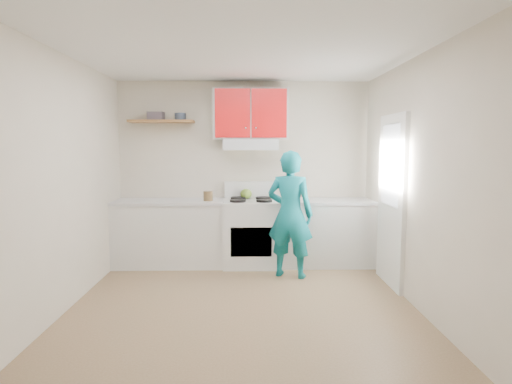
{
  "coord_description": "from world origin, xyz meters",
  "views": [
    {
      "loc": [
        0.05,
        -4.25,
        1.68
      ],
      "look_at": [
        0.15,
        0.55,
        1.15
      ],
      "focal_mm": 29.53,
      "sensor_mm": 36.0,
      "label": 1
    }
  ],
  "objects_px": {
    "stove": "(251,233)",
    "crock": "(208,197)",
    "tin": "(180,117)",
    "person": "(290,214)",
    "kettle": "(246,194)"
  },
  "relations": [
    {
      "from": "stove",
      "to": "crock",
      "type": "relative_size",
      "value": 5.94
    },
    {
      "from": "tin",
      "to": "crock",
      "type": "relative_size",
      "value": 1.04
    },
    {
      "from": "crock",
      "to": "person",
      "type": "xyz_separation_m",
      "value": [
        1.09,
        -0.49,
        -0.17
      ]
    },
    {
      "from": "kettle",
      "to": "crock",
      "type": "distance_m",
      "value": 0.57
    },
    {
      "from": "tin",
      "to": "kettle",
      "type": "xyz_separation_m",
      "value": [
        0.92,
        0.01,
        -1.09
      ]
    },
    {
      "from": "stove",
      "to": "crock",
      "type": "bearing_deg",
      "value": -175.09
    },
    {
      "from": "tin",
      "to": "person",
      "type": "height_order",
      "value": "tin"
    },
    {
      "from": "tin",
      "to": "kettle",
      "type": "relative_size",
      "value": 0.94
    },
    {
      "from": "stove",
      "to": "person",
      "type": "bearing_deg",
      "value": -47.71
    },
    {
      "from": "stove",
      "to": "crock",
      "type": "distance_m",
      "value": 0.79
    },
    {
      "from": "person",
      "to": "kettle",
      "type": "bearing_deg",
      "value": -31.95
    },
    {
      "from": "stove",
      "to": "person",
      "type": "distance_m",
      "value": 0.81
    },
    {
      "from": "stove",
      "to": "tin",
      "type": "distance_m",
      "value": 1.91
    },
    {
      "from": "crock",
      "to": "kettle",
      "type": "bearing_deg",
      "value": 23.92
    },
    {
      "from": "kettle",
      "to": "crock",
      "type": "height_order",
      "value": "kettle"
    }
  ]
}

